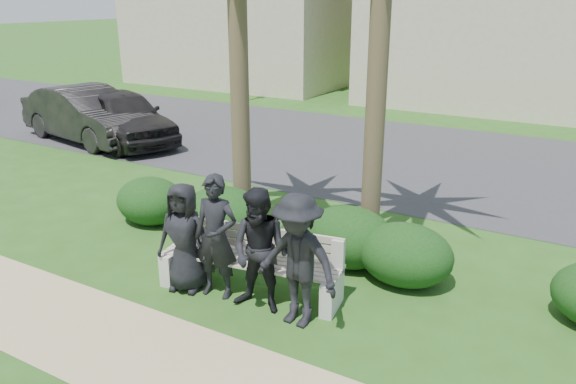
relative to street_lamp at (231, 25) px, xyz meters
name	(u,v)px	position (x,y,z in m)	size (l,w,h in m)	color
ground	(262,297)	(9.00, -12.00, -2.94)	(160.00, 160.00, 0.00)	#295017
footpath	(176,367)	(9.00, -13.80, -2.94)	(30.00, 1.60, 0.01)	tan
asphalt_street	(431,160)	(9.00, -4.00, -2.94)	(160.00, 8.00, 0.01)	#2D2D30
stucco_bldg_left	(252,3)	(-3.00, 6.00, 0.72)	(10.40, 8.40, 7.30)	#BFAD8F
stucco_bldg_right	(489,4)	(8.00, 6.00, 0.72)	(8.40, 8.40, 7.30)	#BFAD8F
street_lamp	(231,25)	(0.00, 0.00, 0.00)	(0.36, 0.36, 4.29)	black
park_bench	(251,266)	(8.79, -11.94, -2.54)	(2.67, 1.00, 0.90)	#AEA292
man_a	(184,237)	(7.93, -12.30, -2.15)	(0.77, 0.50, 1.58)	black
man_b	(216,237)	(8.42, -12.22, -2.07)	(0.64, 0.42, 1.75)	black
man_c	(261,251)	(9.16, -12.25, -2.10)	(0.82, 0.64, 1.69)	black
man_d	(297,261)	(9.73, -12.30, -2.07)	(1.13, 0.65, 1.75)	black
hedge_a	(151,199)	(5.73, -10.67, -2.51)	(1.33, 1.10, 0.87)	#16340E
hedge_b	(224,215)	(7.46, -10.75, -2.44)	(1.54, 1.27, 1.00)	#16340E
hedge_d	(349,235)	(9.58, -10.41, -2.47)	(1.45, 1.19, 0.94)	#16340E
hedge_e	(406,253)	(10.54, -10.54, -2.49)	(1.39, 1.15, 0.91)	#16340E
car_a	(123,116)	(0.86, -6.57, -2.19)	(1.78, 4.41, 1.50)	black
car_b	(88,115)	(-0.14, -6.94, -2.17)	(1.63, 4.68, 1.54)	black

